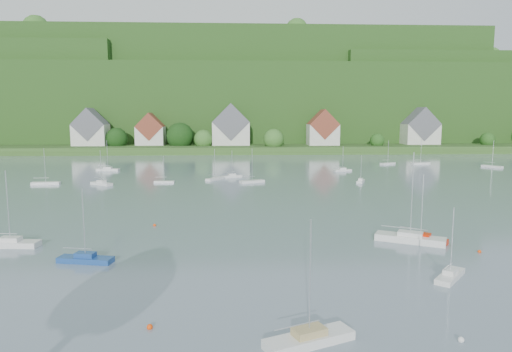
{
  "coord_description": "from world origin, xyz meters",
  "views": [
    {
      "loc": [
        6.48,
        -11.43,
        15.34
      ],
      "look_at": [
        10.57,
        75.0,
        4.0
      ],
      "focal_mm": 31.91,
      "sensor_mm": 36.0,
      "label": 1
    }
  ],
  "objects_px": {
    "near_sailboat_4": "(410,238)",
    "near_sailboat_6": "(10,243)",
    "near_sailboat_5": "(421,238)",
    "near_sailboat_2": "(309,338)",
    "near_sailboat_3": "(450,275)",
    "near_sailboat_1": "(85,258)"
  },
  "relations": [
    {
      "from": "near_sailboat_3",
      "to": "near_sailboat_6",
      "type": "height_order",
      "value": "near_sailboat_6"
    },
    {
      "from": "near_sailboat_4",
      "to": "near_sailboat_2",
      "type": "bearing_deg",
      "value": -95.62
    },
    {
      "from": "near_sailboat_6",
      "to": "near_sailboat_1",
      "type": "bearing_deg",
      "value": -25.35
    },
    {
      "from": "near_sailboat_1",
      "to": "near_sailboat_3",
      "type": "distance_m",
      "value": 36.91
    },
    {
      "from": "near_sailboat_2",
      "to": "near_sailboat_1",
      "type": "bearing_deg",
      "value": 115.57
    },
    {
      "from": "near_sailboat_2",
      "to": "near_sailboat_3",
      "type": "xyz_separation_m",
      "value": [
        15.47,
        11.81,
        -0.05
      ]
    },
    {
      "from": "near_sailboat_2",
      "to": "near_sailboat_4",
      "type": "distance_m",
      "value": 29.54
    },
    {
      "from": "near_sailboat_1",
      "to": "near_sailboat_5",
      "type": "xyz_separation_m",
      "value": [
        38.77,
        6.26,
        0.02
      ]
    },
    {
      "from": "near_sailboat_4",
      "to": "near_sailboat_6",
      "type": "height_order",
      "value": "near_sailboat_4"
    },
    {
      "from": "near_sailboat_5",
      "to": "near_sailboat_6",
      "type": "height_order",
      "value": "near_sailboat_6"
    },
    {
      "from": "near_sailboat_4",
      "to": "near_sailboat_6",
      "type": "xyz_separation_m",
      "value": [
        -48.19,
        0.35,
        -0.06
      ]
    },
    {
      "from": "near_sailboat_1",
      "to": "near_sailboat_6",
      "type": "height_order",
      "value": "near_sailboat_6"
    },
    {
      "from": "near_sailboat_5",
      "to": "near_sailboat_4",
      "type": "bearing_deg",
      "value": -131.38
    },
    {
      "from": "near_sailboat_1",
      "to": "near_sailboat_5",
      "type": "distance_m",
      "value": 39.27
    },
    {
      "from": "near_sailboat_6",
      "to": "near_sailboat_5",
      "type": "bearing_deg",
      "value": 5.07
    },
    {
      "from": "near_sailboat_5",
      "to": "near_sailboat_6",
      "type": "distance_m",
      "value": 49.59
    },
    {
      "from": "near_sailboat_1",
      "to": "near_sailboat_2",
      "type": "relative_size",
      "value": 0.91
    },
    {
      "from": "near_sailboat_1",
      "to": "near_sailboat_4",
      "type": "xyz_separation_m",
      "value": [
        37.37,
        6.05,
        0.1
      ]
    },
    {
      "from": "near_sailboat_2",
      "to": "near_sailboat_6",
      "type": "bearing_deg",
      "value": 118.96
    },
    {
      "from": "near_sailboat_1",
      "to": "near_sailboat_6",
      "type": "xyz_separation_m",
      "value": [
        -10.82,
        6.39,
        0.04
      ]
    },
    {
      "from": "near_sailboat_3",
      "to": "near_sailboat_6",
      "type": "relative_size",
      "value": 0.75
    },
    {
      "from": "near_sailboat_1",
      "to": "near_sailboat_4",
      "type": "bearing_deg",
      "value": 20.52
    }
  ]
}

